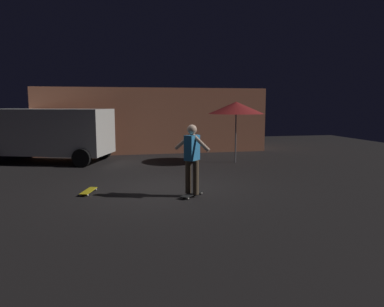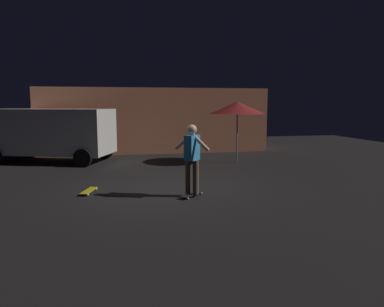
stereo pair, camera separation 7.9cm
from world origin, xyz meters
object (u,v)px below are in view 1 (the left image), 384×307
object	(u,v)px
skateboard_ridden	(192,194)
skater	(192,154)
patio_umbrella	(236,108)
parked_van	(48,132)
skateboard_spare	(89,191)

from	to	relation	value
skateboard_ridden	skater	xyz separation A→B (m)	(-0.00, 0.00, 0.98)
skateboard_ridden	patio_umbrella	bearing A→B (deg)	59.99
skateboard_ridden	skater	world-z (taller)	skater
parked_van	patio_umbrella	distance (m)	7.21
skateboard_ridden	parked_van	bearing A→B (deg)	123.47
patio_umbrella	parked_van	bearing A→B (deg)	166.61
skateboard_ridden	skater	bearing A→B (deg)	180.00
skateboard_spare	parked_van	bearing A→B (deg)	107.65
skateboard_ridden	skateboard_spare	world-z (taller)	same
patio_umbrella	skateboard_ridden	distance (m)	5.83
parked_van	skater	xyz separation A→B (m)	(4.22, -6.39, -0.12)
parked_van	patio_umbrella	xyz separation A→B (m)	(6.96, -1.66, 0.91)
patio_umbrella	skateboard_spare	size ratio (longest dim) A/B	2.86
parked_van	skater	size ratio (longest dim) A/B	2.98
parked_van	skateboard_spare	distance (m)	5.89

